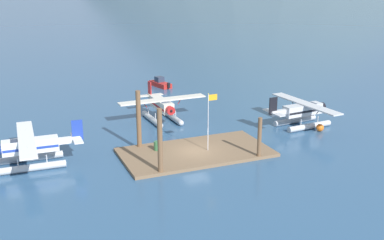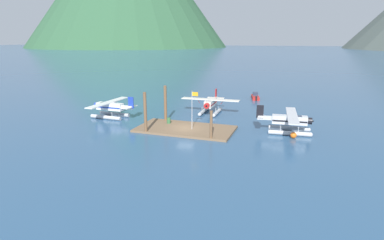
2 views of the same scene
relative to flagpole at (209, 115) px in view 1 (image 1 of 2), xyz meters
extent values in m
plane|color=#2D5175|center=(-1.27, 0.31, -3.84)|extent=(1200.00, 1200.00, 0.00)
cube|color=brown|center=(-1.27, 0.31, -3.69)|extent=(14.18, 7.55, 0.30)
cylinder|color=brown|center=(-5.99, -3.13, -0.89)|extent=(0.44, 0.44, 5.90)
cylinder|color=brown|center=(3.64, -3.17, -1.83)|extent=(0.38, 0.38, 4.01)
cylinder|color=brown|center=(-5.88, 3.57, -0.88)|extent=(0.46, 0.46, 5.91)
cylinder|color=silver|center=(-0.13, 0.00, -0.76)|extent=(0.08, 0.08, 5.55)
cube|color=orange|center=(0.32, 0.00, 1.66)|extent=(0.90, 0.03, 0.56)
sphere|color=gold|center=(-0.13, 0.00, 2.06)|extent=(0.10, 0.10, 0.10)
cylinder|color=#33663D|center=(-4.64, 1.92, -3.10)|extent=(0.58, 0.58, 0.88)
torus|color=#33663D|center=(-4.64, 1.92, -3.10)|extent=(0.62, 0.62, 0.04)
sphere|color=orange|center=(13.95, 1.34, -3.42)|extent=(0.84, 0.84, 0.84)
cylinder|color=#B7BABF|center=(0.54, 11.84, -3.52)|extent=(0.81, 5.62, 0.64)
sphere|color=#B7BABF|center=(0.63, 9.05, -3.52)|extent=(0.64, 0.64, 0.64)
cylinder|color=#B7BABF|center=(-1.95, 11.77, -3.52)|extent=(0.81, 5.62, 0.64)
sphere|color=#B7BABF|center=(-1.87, 8.97, -3.52)|extent=(0.64, 0.64, 0.64)
cylinder|color=#B7BABF|center=(0.58, 10.65, -2.85)|extent=(0.10, 0.10, 0.70)
cylinder|color=#B7BABF|center=(0.51, 13.04, -2.85)|extent=(0.10, 0.10, 0.70)
cylinder|color=#B7BABF|center=(-1.92, 10.57, -2.85)|extent=(0.10, 0.10, 0.70)
cylinder|color=#B7BABF|center=(-1.99, 12.97, -2.85)|extent=(0.10, 0.10, 0.70)
cube|color=silver|center=(-0.71, 11.81, -1.90)|extent=(1.39, 4.84, 1.20)
cube|color=#B21E1E|center=(-0.71, 11.81, -2.00)|extent=(1.41, 4.74, 0.24)
cube|color=#283347|center=(-0.67, 10.73, -1.57)|extent=(1.09, 1.13, 0.56)
cube|color=silver|center=(-0.70, 11.51, -1.23)|extent=(10.44, 1.72, 0.14)
cylinder|color=#B21E1E|center=(1.50, 11.57, -1.56)|extent=(0.62, 0.10, 0.84)
cylinder|color=#B21E1E|center=(-2.89, 11.44, -1.56)|extent=(0.62, 0.10, 0.84)
cylinder|color=#B21E1E|center=(-0.62, 9.11, -1.90)|extent=(0.98, 0.63, 0.96)
cone|color=black|center=(-0.61, 8.66, -1.90)|extent=(0.37, 0.36, 0.36)
cube|color=silver|center=(-0.81, 15.05, -1.80)|extent=(0.51, 2.21, 0.56)
cube|color=#B21E1E|center=(-0.83, 15.95, -0.95)|extent=(0.15, 1.00, 1.90)
cube|color=silver|center=(-0.83, 15.85, -1.70)|extent=(3.22, 0.90, 0.10)
cylinder|color=#B7BABF|center=(-16.02, 1.91, -3.52)|extent=(5.62, 0.80, 0.64)
cylinder|color=#B7BABF|center=(-15.95, 4.41, -3.52)|extent=(5.62, 0.80, 0.64)
cylinder|color=#B7BABF|center=(-17.22, 1.95, -2.85)|extent=(0.10, 0.10, 0.70)
cylinder|color=#B7BABF|center=(-14.82, 1.88, -2.85)|extent=(0.10, 0.10, 0.70)
cylinder|color=#B7BABF|center=(-17.15, 4.45, -2.85)|extent=(0.10, 0.10, 0.70)
cylinder|color=#B7BABF|center=(-14.75, 4.38, -2.85)|extent=(0.10, 0.10, 0.70)
cube|color=white|center=(-15.99, 3.16, -1.90)|extent=(4.83, 1.38, 1.20)
cube|color=#1E389E|center=(-15.99, 3.16, -2.00)|extent=(4.74, 1.40, 0.24)
cube|color=#283347|center=(-17.07, 3.19, -1.57)|extent=(1.13, 1.09, 0.56)
cube|color=white|center=(-16.29, 3.17, -1.23)|extent=(1.70, 10.44, 0.14)
cylinder|color=#1E389E|center=(-16.35, 0.97, -1.56)|extent=(0.10, 0.62, 0.84)
cylinder|color=#1E389E|center=(-16.22, 5.37, -1.56)|extent=(0.10, 0.62, 0.84)
cube|color=white|center=(-12.74, 3.07, -1.80)|extent=(2.21, 0.50, 0.56)
cube|color=#1E389E|center=(-11.84, 3.04, -0.95)|extent=(1.00, 0.15, 1.90)
cube|color=white|center=(-11.94, 3.04, -1.70)|extent=(0.89, 3.22, 0.10)
cylinder|color=#B7BABF|center=(13.11, 4.94, -3.52)|extent=(5.63, 1.13, 0.64)
sphere|color=#B7BABF|center=(15.90, 5.19, -3.52)|extent=(0.64, 0.64, 0.64)
cylinder|color=#B7BABF|center=(13.33, 2.45, -3.52)|extent=(5.63, 1.13, 0.64)
sphere|color=#B7BABF|center=(16.12, 2.70, -3.52)|extent=(0.64, 0.64, 0.64)
cylinder|color=#B7BABF|center=(14.31, 5.05, -2.85)|extent=(0.10, 0.10, 0.70)
cylinder|color=#B7BABF|center=(11.92, 4.84, -2.85)|extent=(0.10, 0.10, 0.70)
cylinder|color=#B7BABF|center=(14.53, 2.56, -2.85)|extent=(0.10, 0.10, 0.70)
cylinder|color=#B7BABF|center=(12.14, 2.35, -2.85)|extent=(0.10, 0.10, 0.70)
cube|color=silver|center=(13.22, 3.70, -1.90)|extent=(4.89, 1.66, 1.20)
cube|color=black|center=(13.22, 3.70, -2.00)|extent=(4.80, 1.67, 0.24)
cube|color=#283347|center=(14.30, 3.79, -1.57)|extent=(1.19, 1.15, 0.56)
cube|color=silver|center=(13.52, 3.73, -1.23)|extent=(2.30, 10.48, 0.14)
cylinder|color=black|center=(13.33, 5.92, -1.56)|extent=(0.13, 0.63, 0.84)
cylinder|color=black|center=(13.72, 1.53, -1.56)|extent=(0.13, 0.63, 0.84)
cylinder|color=black|center=(15.91, 3.94, -1.90)|extent=(0.68, 1.01, 0.96)
cone|color=black|center=(16.36, 3.97, -1.90)|extent=(0.38, 0.39, 0.36)
cube|color=silver|center=(9.99, 3.41, -1.80)|extent=(2.23, 0.63, 0.56)
cube|color=black|center=(9.09, 3.34, -0.95)|extent=(1.01, 0.21, 1.90)
cube|color=silver|center=(9.19, 3.34, -1.70)|extent=(1.08, 3.26, 0.10)
cube|color=#B2231E|center=(4.88, 28.66, -3.49)|extent=(2.44, 4.43, 0.70)
sphere|color=#B2231E|center=(4.39, 30.70, -3.49)|extent=(0.70, 0.70, 0.70)
cube|color=#283347|center=(4.81, 28.95, -2.74)|extent=(1.35, 1.42, 0.80)
cube|color=black|center=(5.42, 26.44, -3.24)|extent=(0.43, 0.40, 0.80)
camera|label=1|loc=(-17.86, -38.75, 12.58)|focal=44.30mm
camera|label=2|loc=(14.39, -41.67, 9.22)|focal=29.52mm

